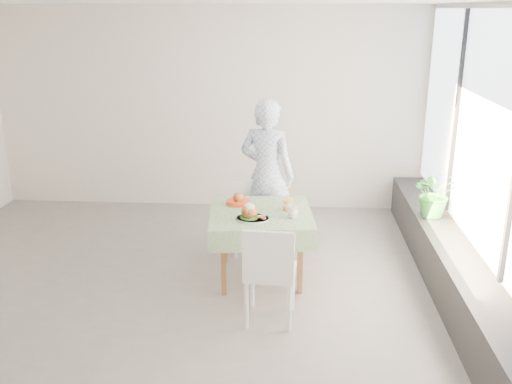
# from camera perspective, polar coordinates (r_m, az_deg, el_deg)

# --- Properties ---
(floor) EXTENTS (6.00, 6.00, 0.00)m
(floor) POSITION_cam_1_polar(r_m,az_deg,el_deg) (6.13, -7.95, -8.87)
(floor) COLOR slate
(floor) RESTS_ON ground
(ceiling) EXTENTS (6.00, 6.00, 0.00)m
(ceiling) POSITION_cam_1_polar(r_m,az_deg,el_deg) (5.48, -9.26, 18.29)
(ceiling) COLOR white
(ceiling) RESTS_ON ground
(wall_back) EXTENTS (6.00, 0.02, 2.80)m
(wall_back) POSITION_cam_1_polar(r_m,az_deg,el_deg) (8.05, -4.80, 8.23)
(wall_back) COLOR silver
(wall_back) RESTS_ON ground
(wall_front) EXTENTS (6.00, 0.02, 2.80)m
(wall_front) POSITION_cam_1_polar(r_m,az_deg,el_deg) (3.37, -17.54, -6.42)
(wall_front) COLOR silver
(wall_front) RESTS_ON ground
(wall_right) EXTENTS (0.02, 5.00, 2.80)m
(wall_right) POSITION_cam_1_polar(r_m,az_deg,el_deg) (5.80, 21.87, 3.21)
(wall_right) COLOR silver
(wall_right) RESTS_ON ground
(window_pane) EXTENTS (0.01, 4.80, 2.18)m
(window_pane) POSITION_cam_1_polar(r_m,az_deg,el_deg) (5.73, 21.87, 5.64)
(window_pane) COLOR #D1E0F9
(window_pane) RESTS_ON ground
(window_ledge) EXTENTS (0.40, 4.80, 0.50)m
(window_ledge) POSITION_cam_1_polar(r_m,az_deg,el_deg) (6.11, 18.83, -7.20)
(window_ledge) COLOR black
(window_ledge) RESTS_ON ground
(cafe_table) EXTENTS (1.14, 1.14, 0.74)m
(cafe_table) POSITION_cam_1_polar(r_m,az_deg,el_deg) (5.98, 0.45, -4.52)
(cafe_table) COLOR brown
(cafe_table) RESTS_ON ground
(chair_far) EXTENTS (0.44, 0.44, 0.85)m
(chair_far) POSITION_cam_1_polar(r_m,az_deg,el_deg) (6.67, -0.59, -3.95)
(chair_far) COLOR white
(chair_far) RESTS_ON ground
(chair_near) EXTENTS (0.48, 0.48, 0.95)m
(chair_near) POSITION_cam_1_polar(r_m,az_deg,el_deg) (5.25, 1.42, -9.89)
(chair_near) COLOR white
(chair_near) RESTS_ON ground
(diner) EXTENTS (0.76, 0.61, 1.80)m
(diner) POSITION_cam_1_polar(r_m,az_deg,el_deg) (6.63, 1.10, 1.74)
(diner) COLOR #8DB2E2
(diner) RESTS_ON ground
(main_dish) EXTENTS (0.34, 0.34, 0.17)m
(main_dish) POSITION_cam_1_polar(r_m,az_deg,el_deg) (5.65, -0.52, -2.22)
(main_dish) COLOR white
(main_dish) RESTS_ON cafe_table
(juice_cup_orange) EXTENTS (0.11, 0.11, 0.30)m
(juice_cup_orange) POSITION_cam_1_polar(r_m,az_deg,el_deg) (5.91, 3.21, -1.20)
(juice_cup_orange) COLOR white
(juice_cup_orange) RESTS_ON cafe_table
(juice_cup_lemonade) EXTENTS (0.10, 0.10, 0.28)m
(juice_cup_lemonade) POSITION_cam_1_polar(r_m,az_deg,el_deg) (5.72, 3.68, -1.92)
(juice_cup_lemonade) COLOR white
(juice_cup_lemonade) RESTS_ON cafe_table
(second_dish) EXTENTS (0.25, 0.25, 0.12)m
(second_dish) POSITION_cam_1_polar(r_m,az_deg,el_deg) (6.10, -1.79, -0.89)
(second_dish) COLOR red
(second_dish) RESTS_ON cafe_table
(potted_plant) EXTENTS (0.53, 0.46, 0.55)m
(potted_plant) POSITION_cam_1_polar(r_m,az_deg,el_deg) (6.68, 17.50, -0.08)
(potted_plant) COLOR #2A7226
(potted_plant) RESTS_ON window_ledge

